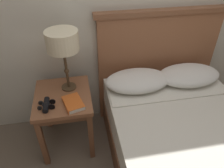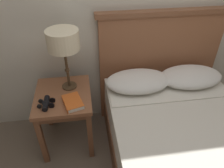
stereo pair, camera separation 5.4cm
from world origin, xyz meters
name	(u,v)px [view 1 (the left image)]	position (x,y,z in m)	size (l,w,h in m)	color
nightstand	(64,103)	(-0.66, 0.60, 0.50)	(0.48, 0.54, 0.58)	brown
bed	(191,159)	(0.29, -0.02, 0.31)	(1.25, 2.07, 1.18)	brown
table_lamp	(62,43)	(-0.60, 0.70, 1.03)	(0.26, 0.26, 0.54)	#4C3823
book_on_nightstand	(73,103)	(-0.58, 0.46, 0.60)	(0.19, 0.23, 0.04)	silver
binoculars_pair	(46,105)	(-0.79, 0.47, 0.61)	(0.14, 0.16, 0.05)	black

